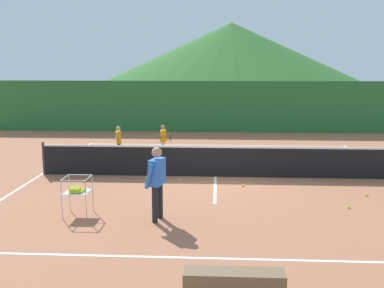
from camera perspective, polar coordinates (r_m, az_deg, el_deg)
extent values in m
plane|color=#A86647|center=(14.06, 2.99, -4.17)|extent=(120.00, 120.00, 0.00)
cube|color=white|center=(8.37, 2.78, -14.32)|extent=(11.09, 0.08, 0.01)
cube|color=white|center=(19.49, 3.07, -0.14)|extent=(11.09, 0.08, 0.01)
cube|color=white|center=(15.13, -18.57, -3.66)|extent=(0.08, 11.56, 0.01)
cube|color=white|center=(14.06, 2.99, -4.16)|extent=(0.08, 5.57, 0.01)
cylinder|color=#333338|center=(14.98, -18.36, -1.73)|extent=(0.08, 0.08, 1.05)
cube|color=black|center=(13.95, 3.01, -2.34)|extent=(10.83, 0.02, 0.92)
cube|color=white|center=(13.86, 3.03, -0.38)|extent=(10.83, 0.03, 0.06)
cylinder|color=black|center=(10.00, -4.76, -7.69)|extent=(0.12, 0.12, 0.83)
cylinder|color=black|center=(10.28, -4.08, -7.18)|extent=(0.12, 0.12, 0.83)
cube|color=blue|center=(9.95, -4.47, -3.56)|extent=(0.35, 0.54, 0.58)
sphere|color=tan|center=(9.86, -4.51, -1.07)|extent=(0.23, 0.23, 0.23)
cylinder|color=blue|center=(9.73, -5.49, -4.10)|extent=(0.24, 0.14, 0.57)
cylinder|color=blue|center=(10.23, -4.08, -3.41)|extent=(0.19, 0.13, 0.57)
torus|color=#262628|center=(10.34, -5.40, -3.56)|extent=(0.10, 0.29, 0.29)
cylinder|color=black|center=(10.25, -4.14, -3.66)|extent=(0.22, 0.08, 0.03)
cylinder|color=black|center=(16.87, -9.32, -0.82)|extent=(0.09, 0.09, 0.61)
cylinder|color=black|center=(16.64, -9.26, -0.97)|extent=(0.09, 0.09, 0.61)
cube|color=orange|center=(16.66, -9.34, 0.86)|extent=(0.26, 0.40, 0.43)
sphere|color=tan|center=(16.62, -9.37, 1.96)|extent=(0.17, 0.17, 0.17)
cylinder|color=orange|center=(16.88, -9.21, 0.89)|extent=(0.18, 0.11, 0.42)
cylinder|color=orange|center=(16.47, -9.18, 0.65)|extent=(0.14, 0.10, 0.42)
cylinder|color=silver|center=(16.95, -3.62, -0.65)|extent=(0.09, 0.09, 0.61)
cylinder|color=silver|center=(16.72, -3.75, -0.80)|extent=(0.09, 0.09, 0.61)
cube|color=orange|center=(16.74, -3.71, 1.04)|extent=(0.19, 0.37, 0.43)
sphere|color=#996B4C|center=(16.70, -3.72, 2.14)|extent=(0.17, 0.17, 0.17)
cylinder|color=orange|center=(16.95, -3.42, 1.06)|extent=(0.17, 0.07, 0.42)
cylinder|color=orange|center=(16.54, -3.72, 0.82)|extent=(0.13, 0.07, 0.42)
torus|color=#262628|center=(16.50, -2.80, 0.84)|extent=(0.03, 0.29, 0.29)
cylinder|color=black|center=(16.53, -3.64, 0.85)|extent=(0.22, 0.04, 0.03)
cylinder|color=#B7B7BC|center=(11.13, -15.32, -6.00)|extent=(0.02, 0.02, 0.89)
cylinder|color=#B7B7BC|center=(10.96, -12.52, -6.12)|extent=(0.02, 0.02, 0.89)
cylinder|color=#B7B7BC|center=(10.62, -16.27, -6.82)|extent=(0.02, 0.02, 0.89)
cylinder|color=#B7B7BC|center=(10.45, -13.35, -6.97)|extent=(0.02, 0.02, 0.89)
cube|color=#B7B7BC|center=(10.76, -14.39, -5.94)|extent=(0.56, 0.56, 0.01)
cube|color=#B7B7BC|center=(10.93, -14.03, -3.82)|extent=(0.56, 0.02, 0.02)
cube|color=#B7B7BC|center=(10.41, -14.93, -4.55)|extent=(0.56, 0.02, 0.02)
cube|color=#B7B7BC|center=(10.76, -15.89, -4.13)|extent=(0.02, 0.56, 0.02)
cube|color=#B7B7BC|center=(10.59, -13.02, -4.23)|extent=(0.02, 0.56, 0.02)
sphere|color=yellow|center=(10.67, -15.25, -5.93)|extent=(0.07, 0.07, 0.07)
sphere|color=yellow|center=(10.73, -15.18, -5.82)|extent=(0.07, 0.07, 0.07)
sphere|color=yellow|center=(10.79, -15.07, -5.70)|extent=(0.07, 0.07, 0.07)
sphere|color=yellow|center=(10.85, -14.95, -5.65)|extent=(0.07, 0.07, 0.07)
sphere|color=yellow|center=(10.91, -14.86, -5.53)|extent=(0.07, 0.07, 0.07)
sphere|color=yellow|center=(10.65, -14.97, -5.94)|extent=(0.07, 0.07, 0.07)
sphere|color=yellow|center=(10.71, -14.83, -5.82)|extent=(0.07, 0.07, 0.07)
sphere|color=yellow|center=(10.77, -14.74, -5.77)|extent=(0.07, 0.07, 0.07)
sphere|color=yellow|center=(10.83, -14.60, -5.64)|extent=(0.07, 0.07, 0.07)
sphere|color=yellow|center=(10.89, -14.52, -5.55)|extent=(0.07, 0.07, 0.07)
sphere|color=yellow|center=(10.63, -14.61, -5.96)|extent=(0.07, 0.07, 0.07)
sphere|color=yellow|center=(10.69, -14.52, -5.87)|extent=(0.07, 0.07, 0.07)
sphere|color=yellow|center=(10.74, -14.39, -5.76)|extent=(0.07, 0.07, 0.07)
sphere|color=yellow|center=(10.80, -14.31, -5.67)|extent=(0.07, 0.07, 0.07)
sphere|color=yellow|center=(10.86, -14.19, -5.57)|extent=(0.07, 0.07, 0.07)
sphere|color=yellow|center=(10.61, -14.30, -5.96)|extent=(0.07, 0.07, 0.07)
sphere|color=yellow|center=(10.67, -14.18, -5.88)|extent=(0.07, 0.07, 0.07)
sphere|color=yellow|center=(10.73, -14.07, -5.78)|extent=(0.07, 0.07, 0.07)
sphere|color=yellow|center=(10.79, -13.98, -5.69)|extent=(0.07, 0.07, 0.07)
sphere|color=yellow|center=(10.85, -13.87, -5.59)|extent=(0.07, 0.07, 0.07)
sphere|color=yellow|center=(10.59, -13.92, -6.00)|extent=(0.07, 0.07, 0.07)
sphere|color=yellow|center=(10.65, -13.83, -5.87)|extent=(0.07, 0.07, 0.07)
sphere|color=yellow|center=(10.72, -13.76, -5.80)|extent=(0.07, 0.07, 0.07)
sphere|color=yellow|center=(10.77, -13.64, -5.72)|extent=(0.07, 0.07, 0.07)
sphere|color=yellow|center=(10.83, -13.51, -5.60)|extent=(0.07, 0.07, 0.07)
sphere|color=yellow|center=(10.66, -15.29, -5.64)|extent=(0.07, 0.07, 0.07)
sphere|color=yellow|center=(10.71, -15.16, -5.55)|extent=(0.07, 0.07, 0.07)
sphere|color=yellow|center=(10.77, -15.07, -5.48)|extent=(0.07, 0.07, 0.07)
sphere|color=yellow|center=(10.83, -14.98, -5.36)|extent=(0.07, 0.07, 0.07)
sphere|color=yellow|center=(10.89, -14.88, -5.27)|extent=(0.07, 0.07, 0.07)
sphere|color=yellow|center=(10.63, -14.96, -5.67)|extent=(0.07, 0.07, 0.07)
sphere|color=yellow|center=(10.69, -14.82, -5.54)|extent=(0.07, 0.07, 0.07)
sphere|color=yellow|center=(10.75, -14.75, -5.47)|extent=(0.07, 0.07, 0.07)
sphere|color=yellow|center=(10.82, -14.65, -5.38)|extent=(0.07, 0.07, 0.07)
sphere|color=yellow|center=(10.87, -14.55, -5.28)|extent=(0.07, 0.07, 0.07)
sphere|color=yellow|center=(10.61, -14.60, -5.69)|extent=(0.07, 0.07, 0.07)
sphere|color=yellow|center=(10.67, -14.53, -5.58)|extent=(0.07, 0.07, 0.07)
sphere|color=yellow|center=(10.73, -14.38, -5.47)|extent=(0.07, 0.07, 0.07)
sphere|color=yellow|center=(10.79, -14.34, -5.40)|extent=(0.07, 0.07, 0.07)
sphere|color=yellow|center=(10.85, -14.22, -5.31)|extent=(0.07, 0.07, 0.07)
sphere|color=yellow|center=(10.59, -14.29, -5.67)|extent=(0.07, 0.07, 0.07)
sphere|color=yellow|center=(10.66, -14.17, -5.58)|extent=(0.07, 0.07, 0.07)
sphere|color=yellow|center=(10.71, -14.09, -5.48)|extent=(0.07, 0.07, 0.07)
sphere|color=yellow|center=(12.99, 6.50, -5.27)|extent=(0.07, 0.07, 0.07)
sphere|color=yellow|center=(13.48, -1.53, -4.64)|extent=(0.07, 0.07, 0.07)
sphere|color=yellow|center=(13.81, -5.83, -4.33)|extent=(0.07, 0.07, 0.07)
sphere|color=yellow|center=(12.89, 21.29, -6.03)|extent=(0.07, 0.07, 0.07)
sphere|color=yellow|center=(11.68, 19.29, -7.55)|extent=(0.07, 0.07, 0.07)
sphere|color=yellow|center=(13.77, -13.58, -4.61)|extent=(0.07, 0.07, 0.07)
cube|color=#286B33|center=(23.16, 3.14, 4.77)|extent=(24.41, 0.08, 2.63)
cube|color=brown|center=(6.99, 5.36, -17.52)|extent=(1.50, 0.36, 0.46)
cone|color=#2D6628|center=(90.12, 5.02, 11.52)|extent=(50.41, 50.41, 11.49)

